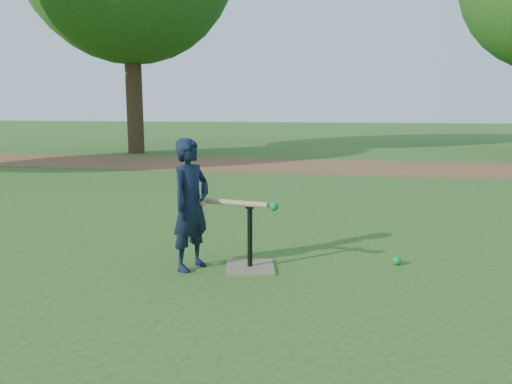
# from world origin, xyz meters

# --- Properties ---
(ground) EXTENTS (80.00, 80.00, 0.00)m
(ground) POSITION_xyz_m (0.00, 0.00, 0.00)
(ground) COLOR #285116
(ground) RESTS_ON ground
(dirt_strip) EXTENTS (24.00, 3.00, 0.01)m
(dirt_strip) POSITION_xyz_m (0.00, 7.50, 0.01)
(dirt_strip) COLOR brown
(dirt_strip) RESTS_ON ground
(child) EXTENTS (0.43, 0.50, 1.17)m
(child) POSITION_xyz_m (-0.84, -0.45, 0.59)
(child) COLOR black
(child) RESTS_ON ground
(wiffle_ball_ground) EXTENTS (0.08, 0.08, 0.08)m
(wiffle_ball_ground) POSITION_xyz_m (0.99, -0.01, 0.04)
(wiffle_ball_ground) COLOR #0B8030
(wiffle_ball_ground) RESTS_ON ground
(batting_tee) EXTENTS (0.51, 0.51, 0.61)m
(batting_tee) POSITION_xyz_m (-0.33, -0.36, 0.11)
(batting_tee) COLOR #756A4A
(batting_tee) RESTS_ON ground
(swing_action) EXTENTS (0.72, 0.18, 0.08)m
(swing_action) POSITION_xyz_m (-0.41, -0.39, 0.60)
(swing_action) COLOR tan
(swing_action) RESTS_ON ground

